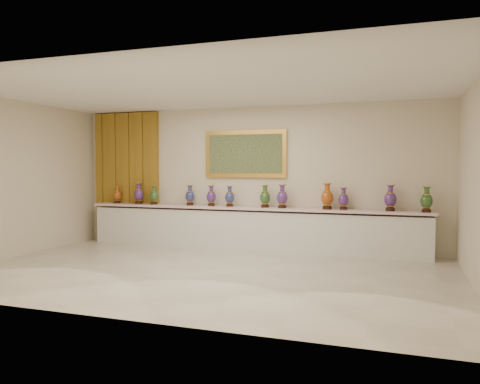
% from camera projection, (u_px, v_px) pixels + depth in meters
% --- Properties ---
extents(ground, '(8.00, 8.00, 0.00)m').
position_uv_depth(ground, '(207.00, 273.00, 7.66)').
color(ground, beige).
rests_on(ground, ground).
extents(room, '(8.00, 8.00, 8.00)m').
position_uv_depth(room, '(145.00, 174.00, 10.71)').
color(room, beige).
rests_on(room, ground).
extents(counter, '(7.28, 0.48, 0.90)m').
position_uv_depth(counter, '(249.00, 229.00, 9.78)').
color(counter, white).
rests_on(counter, ground).
extents(vase_0, '(0.20, 0.20, 0.40)m').
position_uv_depth(vase_0, '(117.00, 195.00, 10.78)').
color(vase_0, black).
rests_on(vase_0, counter).
extents(vase_1, '(0.29, 0.29, 0.48)m').
position_uv_depth(vase_1, '(139.00, 194.00, 10.58)').
color(vase_1, black).
rests_on(vase_1, counter).
extents(vase_2, '(0.21, 0.21, 0.42)m').
position_uv_depth(vase_2, '(154.00, 196.00, 10.43)').
color(vase_2, black).
rests_on(vase_2, counter).
extents(vase_3, '(0.26, 0.26, 0.44)m').
position_uv_depth(vase_3, '(190.00, 196.00, 10.20)').
color(vase_3, black).
rests_on(vase_3, counter).
extents(vase_4, '(0.27, 0.27, 0.44)m').
position_uv_depth(vase_4, '(211.00, 197.00, 10.01)').
color(vase_4, black).
rests_on(vase_4, counter).
extents(vase_5, '(0.26, 0.26, 0.44)m').
position_uv_depth(vase_5, '(230.00, 197.00, 9.85)').
color(vase_5, black).
rests_on(vase_5, counter).
extents(vase_6, '(0.25, 0.25, 0.46)m').
position_uv_depth(vase_6, '(265.00, 197.00, 9.63)').
color(vase_6, black).
rests_on(vase_6, counter).
extents(vase_7, '(0.29, 0.29, 0.48)m').
position_uv_depth(vase_7, '(282.00, 197.00, 9.49)').
color(vase_7, black).
rests_on(vase_7, counter).
extents(vase_8, '(0.26, 0.26, 0.52)m').
position_uv_depth(vase_8, '(327.00, 197.00, 9.19)').
color(vase_8, black).
rests_on(vase_8, counter).
extents(vase_9, '(0.25, 0.25, 0.43)m').
position_uv_depth(vase_9, '(344.00, 200.00, 9.13)').
color(vase_9, black).
rests_on(vase_9, counter).
extents(vase_10, '(0.26, 0.26, 0.50)m').
position_uv_depth(vase_10, '(390.00, 199.00, 8.85)').
color(vase_10, black).
rests_on(vase_10, counter).
extents(vase_11, '(0.23, 0.23, 0.48)m').
position_uv_depth(vase_11, '(427.00, 201.00, 8.59)').
color(vase_11, black).
rests_on(vase_11, counter).
extents(label_card, '(0.10, 0.06, 0.00)m').
position_uv_depth(label_card, '(207.00, 206.00, 9.91)').
color(label_card, white).
rests_on(label_card, counter).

